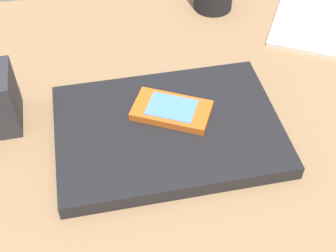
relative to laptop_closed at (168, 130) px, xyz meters
The scene contains 4 objects.
desk_surface 4.04cm from the laptop_closed, 132.39° to the right, with size 120.00×80.00×3.00cm, color #9E7751.
laptop_closed is the anchor object (origin of this frame).
cell_phone_on_laptop 3.20cm from the laptop_closed, 110.42° to the right, with size 13.03×10.69×1.32cm.
notepad 40.49cm from the laptop_closed, 144.34° to the right, with size 15.94×19.34×0.80cm, color white.
Camera 1 is at (9.64, 48.32, 54.45)cm, focal length 49.34 mm.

